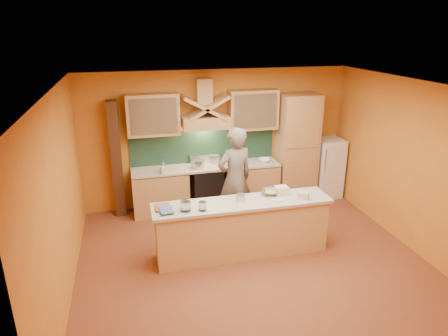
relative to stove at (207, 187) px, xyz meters
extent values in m
cube|color=brown|center=(0.30, -2.20, -0.45)|extent=(5.50, 5.00, 0.01)
cube|color=white|center=(0.30, -2.20, 2.35)|extent=(5.50, 5.00, 0.01)
cube|color=orange|center=(0.30, 0.30, 0.95)|extent=(5.50, 0.02, 2.80)
cube|color=orange|center=(0.30, -4.70, 0.95)|extent=(5.50, 0.02, 2.80)
cube|color=orange|center=(-2.45, -2.20, 0.95)|extent=(0.02, 5.00, 2.80)
cube|color=orange|center=(3.05, -2.20, 0.95)|extent=(0.02, 5.00, 2.80)
cube|color=tan|center=(-0.95, 0.00, -0.02)|extent=(1.10, 0.60, 0.86)
cube|color=tan|center=(0.95, 0.00, -0.02)|extent=(1.10, 0.60, 0.86)
cube|color=beige|center=(0.00, 0.00, 0.45)|extent=(3.00, 0.62, 0.04)
cube|color=black|center=(0.00, 0.00, 0.00)|extent=(0.60, 0.58, 0.90)
cube|color=#193828|center=(0.00, 0.28, 0.80)|extent=(3.00, 0.03, 0.70)
cube|color=tan|center=(0.00, 0.05, 1.37)|extent=(0.92, 0.50, 0.24)
cube|color=tan|center=(0.00, 0.15, 1.95)|extent=(0.30, 0.30, 0.50)
cube|color=tan|center=(-1.00, 0.12, 1.55)|extent=(1.00, 0.35, 0.80)
cube|color=tan|center=(1.00, 0.12, 1.55)|extent=(1.00, 0.35, 0.80)
cube|color=tan|center=(1.95, 0.00, 0.70)|extent=(0.80, 0.60, 2.30)
cube|color=white|center=(2.70, 0.00, 0.20)|extent=(0.58, 0.60, 1.30)
cube|color=#472816|center=(-1.75, 0.15, 0.70)|extent=(0.20, 0.30, 2.30)
cube|color=#E1B573|center=(0.20, -1.90, -0.01)|extent=(2.80, 0.55, 0.88)
cube|color=beige|center=(0.20, -1.90, 0.47)|extent=(2.90, 0.62, 0.05)
imported|color=#70665B|center=(0.32, -0.98, 0.52)|extent=(0.81, 0.65, 1.94)
cylinder|color=#B1B1B8|center=(-0.18, -0.04, 0.53)|extent=(0.27, 0.27, 0.15)
cylinder|color=silver|center=(0.21, 0.11, 0.52)|extent=(0.27, 0.27, 0.15)
imported|color=silver|center=(-0.89, -0.24, 0.57)|extent=(0.12, 0.12, 0.21)
imported|color=#304E84|center=(-0.87, -0.10, 0.59)|extent=(0.11, 0.11, 0.23)
imported|color=white|center=(1.22, -0.05, 0.51)|extent=(0.26, 0.26, 0.08)
cube|color=white|center=(0.42, -0.14, 0.52)|extent=(0.31, 0.25, 0.10)
imported|color=#A5593B|center=(-1.18, -1.82, 0.51)|extent=(0.25, 0.32, 0.03)
imported|color=teal|center=(-1.13, -1.98, 0.53)|extent=(0.23, 0.30, 0.02)
cylinder|color=silver|center=(-0.73, -2.01, 0.57)|extent=(0.17, 0.17, 0.16)
cylinder|color=silver|center=(-0.48, -2.06, 0.57)|extent=(0.15, 0.15, 0.14)
cube|color=silver|center=(0.18, -1.85, 0.54)|extent=(0.13, 0.13, 0.09)
imported|color=white|center=(0.74, -1.72, 0.53)|extent=(0.38, 0.38, 0.07)
cube|color=beige|center=(0.79, -1.97, 0.50)|extent=(0.26, 0.24, 0.01)
cube|color=#EDE7C3|center=(0.91, -1.77, 0.56)|extent=(0.22, 0.18, 0.14)
cube|color=beige|center=(1.20, -2.00, 0.55)|extent=(0.22, 0.21, 0.11)
camera|label=1|loc=(-1.49, -7.48, 3.16)|focal=32.00mm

